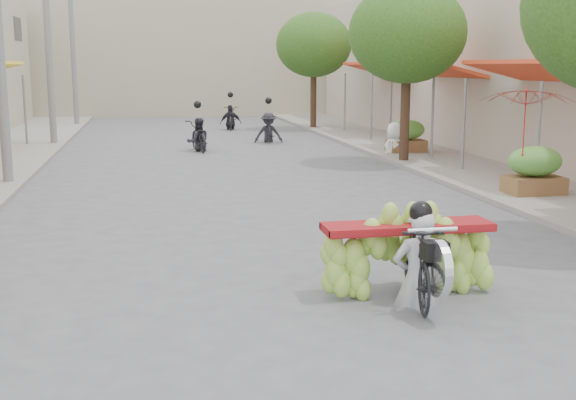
# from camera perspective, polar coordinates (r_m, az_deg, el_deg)

# --- Properties ---
(ground) EXTENTS (120.00, 120.00, 0.00)m
(ground) POSITION_cam_1_polar(r_m,az_deg,el_deg) (7.16, 6.66, -13.19)
(ground) COLOR #595A5F
(ground) RESTS_ON ground
(sidewalk_right) EXTENTS (4.00, 60.00, 0.12)m
(sidewalk_right) POSITION_cam_1_polar(r_m,az_deg,el_deg) (23.24, 11.99, 3.38)
(sidewalk_right) COLOR gray
(sidewalk_right) RESTS_ON ground
(far_building) EXTENTS (20.00, 6.00, 7.00)m
(far_building) POSITION_cam_1_polar(r_m,az_deg,el_deg) (44.28, -8.52, 11.27)
(far_building) COLOR tan
(far_building) RESTS_ON ground
(utility_pole_far) EXTENTS (0.60, 0.24, 8.00)m
(utility_pole_far) POSITION_cam_1_polar(r_m,az_deg,el_deg) (27.46, -18.47, 12.45)
(utility_pole_far) COLOR slate
(utility_pole_far) RESTS_ON ground
(utility_pole_back) EXTENTS (0.60, 0.24, 8.00)m
(utility_pole_back) POSITION_cam_1_polar(r_m,az_deg,el_deg) (36.40, -16.66, 11.95)
(utility_pole_back) COLOR slate
(utility_pole_back) RESTS_ON ground
(street_tree_mid) EXTENTS (3.40, 3.40, 5.25)m
(street_tree_mid) POSITION_cam_1_polar(r_m,az_deg,el_deg) (21.57, 9.42, 12.85)
(street_tree_mid) COLOR #3A2719
(street_tree_mid) RESTS_ON ground
(street_tree_far) EXTENTS (3.40, 3.40, 5.25)m
(street_tree_far) POSITION_cam_1_polar(r_m,az_deg,el_deg) (33.09, 2.04, 12.14)
(street_tree_far) COLOR #3A2719
(street_tree_far) RESTS_ON ground
(produce_crate_mid) EXTENTS (1.20, 0.88, 1.16)m
(produce_crate_mid) POSITION_cam_1_polar(r_m,az_deg,el_deg) (16.58, 18.92, 2.51)
(produce_crate_mid) COLOR brown
(produce_crate_mid) RESTS_ON ground
(produce_crate_far) EXTENTS (1.20, 0.88, 1.16)m
(produce_crate_far) POSITION_cam_1_polar(r_m,az_deg,el_deg) (23.80, 9.33, 5.22)
(produce_crate_far) COLOR brown
(produce_crate_far) RESTS_ON ground
(banana_motorbike) EXTENTS (2.20, 1.90, 2.17)m
(banana_motorbike) POSITION_cam_1_polar(r_m,az_deg,el_deg) (9.03, 9.91, -3.41)
(banana_motorbike) COLOR black
(banana_motorbike) RESTS_ON ground
(market_umbrella) EXTENTS (2.09, 2.09, 1.73)m
(market_umbrella) POSITION_cam_1_polar(r_m,az_deg,el_deg) (16.01, 18.42, 8.57)
(market_umbrella) COLOR #A31715
(market_umbrella) RESTS_ON ground
(pedestrian) EXTENTS (1.11, 0.93, 1.95)m
(pedestrian) POSITION_cam_1_polar(r_m,az_deg,el_deg) (23.45, 8.51, 6.10)
(pedestrian) COLOR white
(pedestrian) RESTS_ON ground
(bg_motorbike_a) EXTENTS (0.94, 1.88, 1.95)m
(bg_motorbike_a) POSITION_cam_1_polar(r_m,az_deg,el_deg) (24.82, -7.12, 5.52)
(bg_motorbike_a) COLOR black
(bg_motorbike_a) RESTS_ON ground
(bg_motorbike_b) EXTENTS (1.12, 1.90, 1.95)m
(bg_motorbike_b) POSITION_cam_1_polar(r_m,az_deg,el_deg) (27.43, -1.55, 6.29)
(bg_motorbike_b) COLOR black
(bg_motorbike_b) RESTS_ON ground
(bg_motorbike_c) EXTENTS (1.04, 1.88, 1.95)m
(bg_motorbike_c) POSITION_cam_1_polar(r_m,az_deg,el_deg) (33.08, -4.55, 6.89)
(bg_motorbike_c) COLOR black
(bg_motorbike_c) RESTS_ON ground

